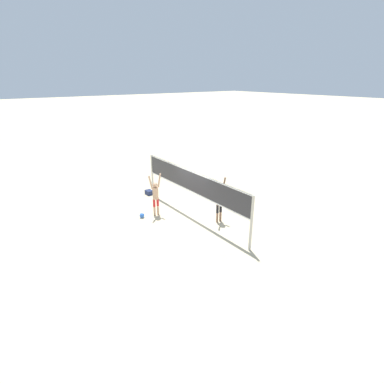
{
  "coord_description": "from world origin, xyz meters",
  "views": [
    {
      "loc": [
        10.66,
        -7.94,
        6.41
      ],
      "look_at": [
        0.0,
        0.0,
        1.28
      ],
      "focal_mm": 28.0,
      "sensor_mm": 36.0,
      "label": 1
    }
  ],
  "objects_px": {
    "gear_bag": "(149,192)",
    "player_blocker": "(219,199)",
    "volleyball": "(142,215)",
    "player_spiker": "(156,194)",
    "volleyball_net": "(192,185)"
  },
  "relations": [
    {
      "from": "player_spiker",
      "to": "volleyball",
      "type": "relative_size",
      "value": 9.0
    },
    {
      "from": "gear_bag",
      "to": "player_blocker",
      "type": "bearing_deg",
      "value": 10.38
    },
    {
      "from": "player_blocker",
      "to": "gear_bag",
      "type": "relative_size",
      "value": 4.88
    },
    {
      "from": "volleyball_net",
      "to": "gear_bag",
      "type": "bearing_deg",
      "value": -176.11
    },
    {
      "from": "player_blocker",
      "to": "gear_bag",
      "type": "height_order",
      "value": "player_blocker"
    },
    {
      "from": "volleyball_net",
      "to": "gear_bag",
      "type": "height_order",
      "value": "volleyball_net"
    },
    {
      "from": "volleyball_net",
      "to": "volleyball",
      "type": "relative_size",
      "value": 33.1
    },
    {
      "from": "volleyball_net",
      "to": "player_spiker",
      "type": "height_order",
      "value": "volleyball_net"
    },
    {
      "from": "player_blocker",
      "to": "gear_bag",
      "type": "xyz_separation_m",
      "value": [
        -5.06,
        -0.93,
        -1.0
      ]
    },
    {
      "from": "player_blocker",
      "to": "volleyball",
      "type": "bearing_deg",
      "value": -43.22
    },
    {
      "from": "gear_bag",
      "to": "player_spiker",
      "type": "bearing_deg",
      "value": -21.71
    },
    {
      "from": "volleyball_net",
      "to": "player_blocker",
      "type": "relative_size",
      "value": 3.6
    },
    {
      "from": "volleyball",
      "to": "player_spiker",
      "type": "bearing_deg",
      "value": 79.09
    },
    {
      "from": "player_spiker",
      "to": "gear_bag",
      "type": "bearing_deg",
      "value": 68.29
    },
    {
      "from": "gear_bag",
      "to": "volleyball",
      "type": "bearing_deg",
      "value": -35.37
    }
  ]
}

